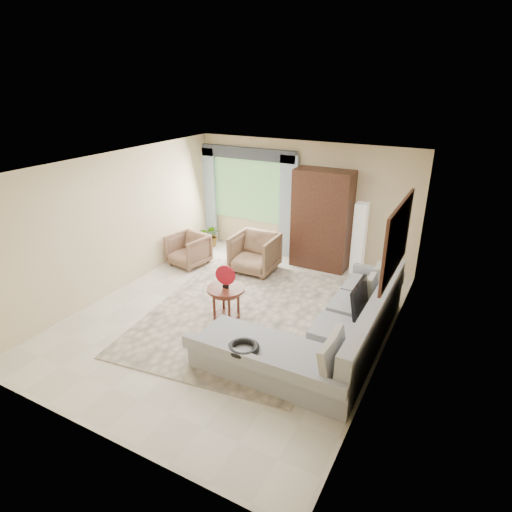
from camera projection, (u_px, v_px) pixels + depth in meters
The scene contains 17 objects.
ground at pixel (234, 316), 7.37m from camera, with size 6.00×6.00×0.00m, color silver.
area_rug at pixel (242, 312), 7.48m from camera, with size 3.00×4.00×0.02m, color beige.
sectional_sofa at pixel (330, 335), 6.34m from camera, with size 2.30×3.46×0.90m.
tv_screen at pixel (360, 298), 6.47m from camera, with size 0.06×0.74×0.48m, color black.
garden_hose at pixel (244, 348), 5.59m from camera, with size 0.43×0.43×0.09m, color black.
coffee_table at pixel (226, 304), 7.11m from camera, with size 0.63×0.63×0.63m.
red_disc at pixel (225, 275), 6.90m from camera, with size 0.34×0.34×0.03m, color #A5101F.
armchair_left at pixel (188, 250), 9.27m from camera, with size 0.74×0.76×0.69m, color #8A664B.
armchair_right at pixel (255, 253), 8.94m from camera, with size 0.87×0.90×0.82m, color #8E714D.
potted_plant at pixel (212, 235), 10.32m from camera, with size 0.50×0.44×0.56m, color #999999.
armoire at pixel (322, 220), 8.94m from camera, with size 1.20×0.55×2.10m, color black.
floor_lamp at pixel (359, 239), 8.76m from camera, with size 0.24×0.24×1.50m, color silver.
window at pixel (248, 190), 9.83m from camera, with size 1.80×0.04×1.40m, color #669E59.
curtain_left at pixel (208, 196), 10.31m from camera, with size 0.40×0.08×2.30m, color #9EB7CC.
curtain_right at pixel (288, 208), 9.40m from camera, with size 0.40×0.08×2.30m, color #9EB7CC.
valance at pixel (246, 153), 9.44m from camera, with size 2.40×0.12×0.26m, color #1E232D.
wall_mirror at pixel (397, 239), 5.91m from camera, with size 0.05×1.70×1.05m.
Camera 1 is at (3.34, -5.45, 3.83)m, focal length 30.00 mm.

